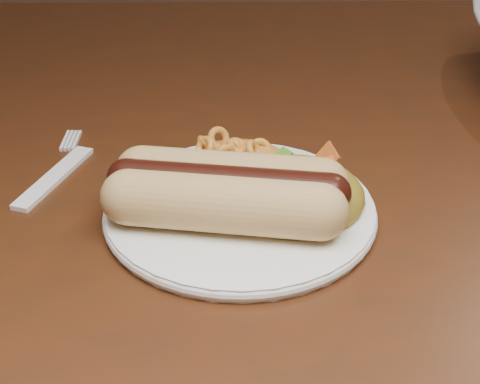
{
  "coord_description": "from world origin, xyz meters",
  "views": [
    {
      "loc": [
        -0.07,
        -0.52,
        1.02
      ],
      "look_at": [
        -0.06,
        -0.11,
        0.77
      ],
      "focal_mm": 50.0,
      "sensor_mm": 36.0,
      "label": 1
    }
  ],
  "objects": [
    {
      "name": "table",
      "position": [
        0.0,
        0.0,
        0.66
      ],
      "size": [
        1.6,
        0.9,
        0.75
      ],
      "color": "#441D0B",
      "rests_on": "floor"
    },
    {
      "name": "plate",
      "position": [
        -0.06,
        -0.11,
        0.76
      ],
      "size": [
        0.24,
        0.24,
        0.01
      ],
      "primitive_type": "cylinder",
      "rotation": [
        0.0,
        0.0,
        0.27
      ],
      "color": "white",
      "rests_on": "table"
    },
    {
      "name": "hotdog",
      "position": [
        -0.07,
        -0.12,
        0.78
      ],
      "size": [
        0.15,
        0.09,
        0.04
      ],
      "rotation": [
        0.0,
        0.0,
        -0.16
      ],
      "color": "#E6B46A",
      "rests_on": "plate"
    },
    {
      "name": "mac_and_cheese",
      "position": [
        -0.06,
        -0.06,
        0.78
      ],
      "size": [
        0.1,
        0.09,
        0.03
      ],
      "primitive_type": "ellipsoid",
      "rotation": [
        0.0,
        0.0,
        0.12
      ],
      "color": "gold",
      "rests_on": "plate"
    },
    {
      "name": "sour_cream",
      "position": [
        -0.12,
        -0.08,
        0.78
      ],
      "size": [
        0.07,
        0.07,
        0.03
      ],
      "primitive_type": "ellipsoid",
      "rotation": [
        0.0,
        0.0,
        -0.36
      ],
      "color": "white",
      "rests_on": "plate"
    },
    {
      "name": "taco_salad",
      "position": [
        -0.02,
        -0.11,
        0.78
      ],
      "size": [
        0.11,
        0.1,
        0.05
      ],
      "rotation": [
        0.0,
        0.0,
        -0.19
      ],
      "color": "#C85304",
      "rests_on": "plate"
    },
    {
      "name": "fork",
      "position": [
        -0.21,
        -0.05,
        0.75
      ],
      "size": [
        0.07,
        0.14,
        0.0
      ],
      "primitive_type": "cube",
      "rotation": [
        0.0,
        0.0,
        -0.33
      ],
      "color": "white",
      "rests_on": "table"
    }
  ]
}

